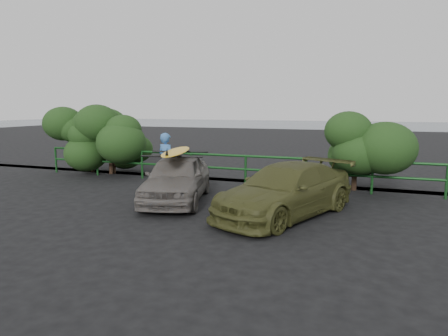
# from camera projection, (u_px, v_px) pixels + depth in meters

# --- Properties ---
(ground) EXTENTS (80.00, 80.00, 0.00)m
(ground) POSITION_uv_depth(u_px,v_px,m) (141.00, 222.00, 9.17)
(ground) COLOR black
(ocean) EXTENTS (200.00, 200.00, 0.00)m
(ocean) POSITION_uv_depth(u_px,v_px,m) (338.00, 123.00, 64.93)
(ocean) COLOR slate
(ocean) RESTS_ON ground
(guardrail) EXTENTS (14.00, 0.08, 1.04)m
(guardrail) POSITION_uv_depth(u_px,v_px,m) (218.00, 169.00, 13.74)
(guardrail) COLOR #134317
(guardrail) RESTS_ON ground
(shrub_left) EXTENTS (3.20, 2.40, 2.49)m
(shrub_left) POSITION_uv_depth(u_px,v_px,m) (107.00, 143.00, 15.62)
(shrub_left) COLOR #214218
(shrub_left) RESTS_ON ground
(shrub_right) EXTENTS (3.20, 2.40, 2.31)m
(shrub_right) POSITION_uv_depth(u_px,v_px,m) (373.00, 155.00, 12.42)
(shrub_right) COLOR #214218
(shrub_right) RESTS_ON ground
(sedan) EXTENTS (2.48, 4.11, 1.31)m
(sedan) POSITION_uv_depth(u_px,v_px,m) (177.00, 178.00, 11.17)
(sedan) COLOR #66605B
(sedan) RESTS_ON ground
(olive_vehicle) EXTENTS (3.35, 4.66, 1.25)m
(olive_vehicle) POSITION_uv_depth(u_px,v_px,m) (285.00, 190.00, 9.66)
(olive_vehicle) COLOR #464820
(olive_vehicle) RESTS_ON ground
(man) EXTENTS (0.77, 0.64, 1.81)m
(man) POSITION_uv_depth(u_px,v_px,m) (166.00, 161.00, 12.83)
(man) COLOR #3D73B8
(man) RESTS_ON ground
(roof_rack) EXTENTS (1.89, 1.54, 0.05)m
(roof_rack) POSITION_uv_depth(u_px,v_px,m) (176.00, 154.00, 11.07)
(roof_rack) COLOR black
(roof_rack) RESTS_ON sedan
(surfboard) EXTENTS (1.26, 2.79, 0.08)m
(surfboard) POSITION_uv_depth(u_px,v_px,m) (176.00, 151.00, 11.06)
(surfboard) COLOR gold
(surfboard) RESTS_ON roof_rack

